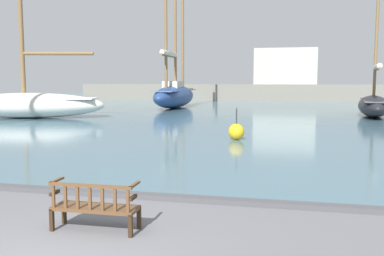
{
  "coord_description": "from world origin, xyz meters",
  "views": [
    {
      "loc": [
        3.55,
        -5.48,
        2.76
      ],
      "look_at": [
        0.06,
        10.0,
        1.0
      ],
      "focal_mm": 40.0,
      "sensor_mm": 36.0,
      "label": 1
    }
  ],
  "objects_px": {
    "channel_buoy": "(236,132)",
    "park_bench": "(95,206)",
    "sailboat_mid_starboard": "(175,93)",
    "sailboat_nearest_starboard": "(374,104)",
    "sailboat_distant_harbor": "(28,103)"
  },
  "relations": [
    {
      "from": "park_bench",
      "to": "channel_buoy",
      "type": "xyz_separation_m",
      "value": [
        1.15,
        12.26,
        -0.02
      ]
    },
    {
      "from": "sailboat_distant_harbor",
      "to": "sailboat_nearest_starboard",
      "type": "xyz_separation_m",
      "value": [
        24.63,
        7.04,
        -0.14
      ]
    },
    {
      "from": "park_bench",
      "to": "sailboat_nearest_starboard",
      "type": "xyz_separation_m",
      "value": [
        9.73,
        27.44,
        0.57
      ]
    },
    {
      "from": "park_bench",
      "to": "channel_buoy",
      "type": "bearing_deg",
      "value": 84.64
    },
    {
      "from": "sailboat_distant_harbor",
      "to": "sailboat_nearest_starboard",
      "type": "bearing_deg",
      "value": 15.96
    },
    {
      "from": "sailboat_mid_starboard",
      "to": "channel_buoy",
      "type": "relative_size",
      "value": 11.14
    },
    {
      "from": "park_bench",
      "to": "sailboat_mid_starboard",
      "type": "bearing_deg",
      "value": 102.58
    },
    {
      "from": "sailboat_distant_harbor",
      "to": "sailboat_nearest_starboard",
      "type": "relative_size",
      "value": 1.21
    },
    {
      "from": "channel_buoy",
      "to": "park_bench",
      "type": "bearing_deg",
      "value": -95.36
    },
    {
      "from": "park_bench",
      "to": "sailboat_mid_starboard",
      "type": "relative_size",
      "value": 0.1
    },
    {
      "from": "park_bench",
      "to": "sailboat_mid_starboard",
      "type": "xyz_separation_m",
      "value": [
        -7.59,
        34.02,
        1.04
      ]
    },
    {
      "from": "park_bench",
      "to": "sailboat_nearest_starboard",
      "type": "bearing_deg",
      "value": 70.47
    },
    {
      "from": "park_bench",
      "to": "sailboat_mid_starboard",
      "type": "distance_m",
      "value": 34.87
    },
    {
      "from": "sailboat_nearest_starboard",
      "to": "channel_buoy",
      "type": "height_order",
      "value": "sailboat_nearest_starboard"
    },
    {
      "from": "sailboat_nearest_starboard",
      "to": "sailboat_mid_starboard",
      "type": "distance_m",
      "value": 18.54
    }
  ]
}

